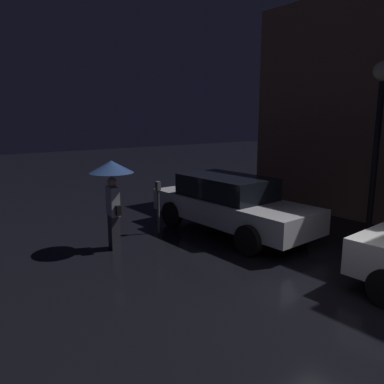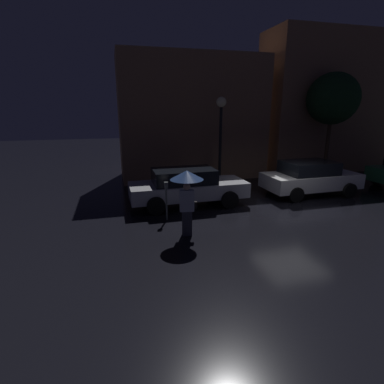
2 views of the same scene
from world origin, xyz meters
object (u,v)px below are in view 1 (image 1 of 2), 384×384
Objects in this scene: parked_car_silver at (229,203)px; street_lamp_near at (380,108)px; pedestrian_with_umbrella at (112,181)px; parking_meter at (158,202)px.

street_lamp_near reaches higher than parked_car_silver.
pedestrian_with_umbrella is (-0.71, -2.88, 0.79)m from parked_car_silver.
pedestrian_with_umbrella is 1.64m from parking_meter.
pedestrian_with_umbrella reaches higher than parking_meter.
street_lamp_near reaches higher than parking_meter.
parking_meter is at bearing 113.18° from pedestrian_with_umbrella.
street_lamp_near is (3.02, 5.56, 1.57)m from pedestrian_with_umbrella.
pedestrian_with_umbrella is at bearing -75.65° from parking_meter.
pedestrian_with_umbrella is at bearing -104.71° from parked_car_silver.
street_lamp_near is (3.39, 4.13, 2.30)m from parking_meter.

